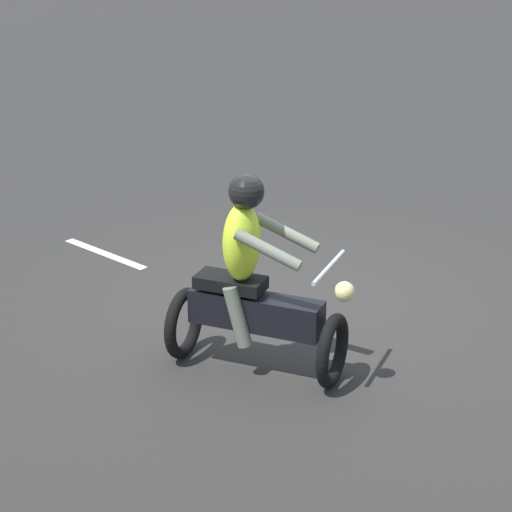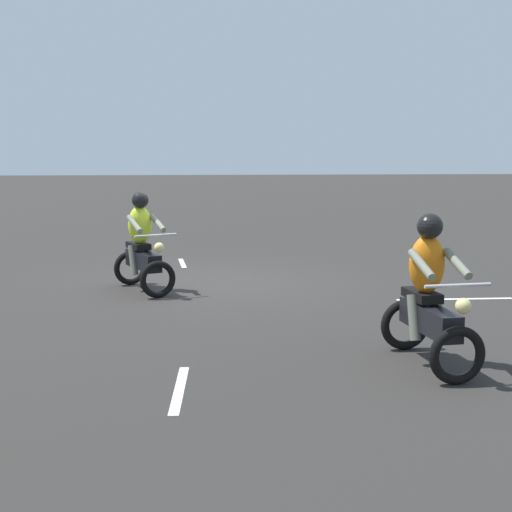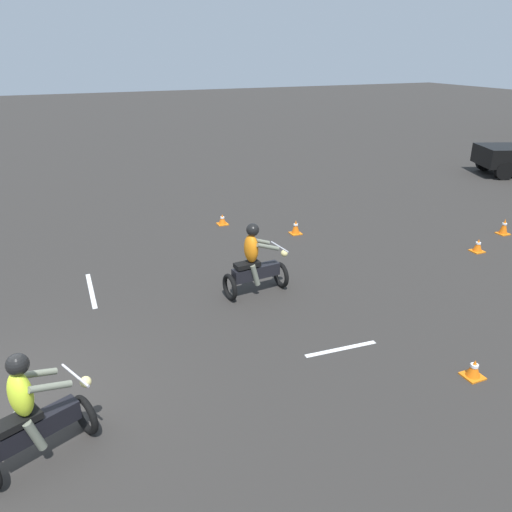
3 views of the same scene
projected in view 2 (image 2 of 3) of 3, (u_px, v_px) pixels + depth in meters
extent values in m
plane|color=#2D2B28|center=(210.00, 283.00, 12.66)|extent=(120.00, 120.00, 0.00)
torus|color=black|center=(158.00, 279.00, 11.32)|extent=(0.59, 0.33, 0.60)
torus|color=black|center=(131.00, 268.00, 12.44)|extent=(0.59, 0.33, 0.60)
cube|color=black|center=(143.00, 260.00, 11.85)|extent=(0.66, 1.10, 0.28)
cube|color=black|center=(138.00, 246.00, 12.01)|extent=(0.46, 0.62, 0.10)
cylinder|color=silver|center=(156.00, 235.00, 11.26)|extent=(0.65, 0.32, 0.04)
sphere|color=#F2E08C|center=(159.00, 248.00, 11.17)|extent=(0.21, 0.21, 0.16)
ellipsoid|color=#D8F233|center=(140.00, 225.00, 11.87)|extent=(0.48, 0.42, 0.64)
cylinder|color=slate|center=(134.00, 224.00, 11.50)|extent=(0.30, 0.54, 0.27)
cylinder|color=slate|center=(158.00, 223.00, 11.70)|extent=(0.30, 0.54, 0.27)
cylinder|color=slate|center=(133.00, 260.00, 11.87)|extent=(0.21, 0.27, 0.51)
cylinder|color=slate|center=(149.00, 259.00, 12.00)|extent=(0.21, 0.27, 0.51)
sphere|color=black|center=(140.00, 200.00, 11.77)|extent=(0.37, 0.37, 0.28)
torus|color=black|center=(457.00, 355.00, 7.09)|extent=(0.61, 0.16, 0.60)
torus|color=black|center=(405.00, 325.00, 8.35)|extent=(0.61, 0.16, 0.60)
cube|color=black|center=(430.00, 319.00, 7.69)|extent=(0.35, 1.12, 0.28)
cube|color=black|center=(422.00, 295.00, 7.87)|extent=(0.32, 0.58, 0.10)
cylinder|color=silver|center=(458.00, 285.00, 7.03)|extent=(0.70, 0.11, 0.04)
sphere|color=#F2E08C|center=(463.00, 306.00, 6.93)|extent=(0.18, 0.18, 0.16)
ellipsoid|color=orange|center=(427.00, 264.00, 7.72)|extent=(0.43, 0.32, 0.64)
cylinder|color=slate|center=(421.00, 265.00, 7.38)|extent=(0.15, 0.55, 0.27)
cylinder|color=slate|center=(457.00, 263.00, 7.46)|extent=(0.15, 0.55, 0.27)
cylinder|color=slate|center=(414.00, 317.00, 7.76)|extent=(0.15, 0.26, 0.51)
cylinder|color=slate|center=(438.00, 316.00, 7.81)|extent=(0.15, 0.26, 0.51)
sphere|color=black|center=(430.00, 226.00, 7.62)|extent=(0.31, 0.31, 0.28)
cube|color=silver|center=(179.00, 389.00, 6.98)|extent=(0.19, 1.43, 0.01)
cube|color=silver|center=(455.00, 299.00, 11.25)|extent=(1.87, 0.13, 0.01)
cube|color=silver|center=(182.00, 263.00, 14.89)|extent=(0.19, 1.23, 0.01)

